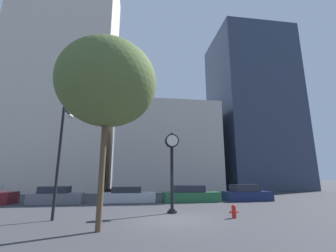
{
  "coord_description": "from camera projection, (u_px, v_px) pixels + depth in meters",
  "views": [
    {
      "loc": [
        -1.94,
        -11.62,
        2.09
      ],
      "look_at": [
        1.27,
        10.8,
        7.17
      ],
      "focal_mm": 24.0,
      "sensor_mm": 36.0,
      "label": 1
    }
  ],
  "objects": [
    {
      "name": "ground_plane",
      "position": [
        174.0,
        220.0,
        11.04
      ],
      "size": [
        200.0,
        200.0,
        0.0
      ],
      "primitive_type": "plane",
      "color": "#38383D"
    },
    {
      "name": "building_tall_tower",
      "position": [
        66.0,
        73.0,
        36.38
      ],
      "size": [
        14.87,
        12.0,
        36.83
      ],
      "color": "beige",
      "rests_on": "ground_plane"
    },
    {
      "name": "building_storefront_row",
      "position": [
        165.0,
        149.0,
        35.99
      ],
      "size": [
        14.93,
        12.0,
        12.8
      ],
      "color": "beige",
      "rests_on": "ground_plane"
    },
    {
      "name": "building_glass_modern",
      "position": [
        251.0,
        109.0,
        39.7
      ],
      "size": [
        12.42,
        12.0,
        27.28
      ],
      "color": "#2D384C",
      "rests_on": "ground_plane"
    },
    {
      "name": "street_clock",
      "position": [
        172.0,
        158.0,
        13.68
      ],
      "size": [
        0.83,
        0.56,
        4.77
      ],
      "color": "black",
      "rests_on": "ground_plane"
    },
    {
      "name": "car_grey",
      "position": [
        56.0,
        196.0,
        17.7
      ],
      "size": [
        4.02,
        2.04,
        1.31
      ],
      "rotation": [
        0.0,
        0.0,
        0.05
      ],
      "color": "slate",
      "rests_on": "ground_plane"
    },
    {
      "name": "car_silver",
      "position": [
        128.0,
        195.0,
        18.79
      ],
      "size": [
        4.31,
        1.86,
        1.23
      ],
      "rotation": [
        0.0,
        0.0,
        -0.01
      ],
      "color": "#BCBCC1",
      "rests_on": "ground_plane"
    },
    {
      "name": "car_green",
      "position": [
        190.0,
        195.0,
        18.97
      ],
      "size": [
        4.73,
        1.98,
        1.34
      ],
      "rotation": [
        0.0,
        0.0,
        0.03
      ],
      "color": "#236038",
      "rests_on": "ground_plane"
    },
    {
      "name": "car_navy",
      "position": [
        246.0,
        194.0,
        19.71
      ],
      "size": [
        4.06,
        1.99,
        1.39
      ],
      "rotation": [
        0.0,
        0.0,
        0.04
      ],
      "color": "#19234C",
      "rests_on": "ground_plane"
    },
    {
      "name": "fire_hydrant_near",
      "position": [
        234.0,
        211.0,
        11.53
      ],
      "size": [
        0.5,
        0.22,
        0.67
      ],
      "color": "red",
      "rests_on": "ground_plane"
    },
    {
      "name": "street_lamp_left",
      "position": [
        63.0,
        142.0,
        12.04
      ],
      "size": [
        0.36,
        1.57,
        5.72
      ],
      "color": "black",
      "rests_on": "ground_plane"
    },
    {
      "name": "bare_tree",
      "position": [
        107.0,
        83.0,
        9.97
      ],
      "size": [
        4.35,
        4.35,
        8.09
      ],
      "color": "brown",
      "rests_on": "ground_plane"
    }
  ]
}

